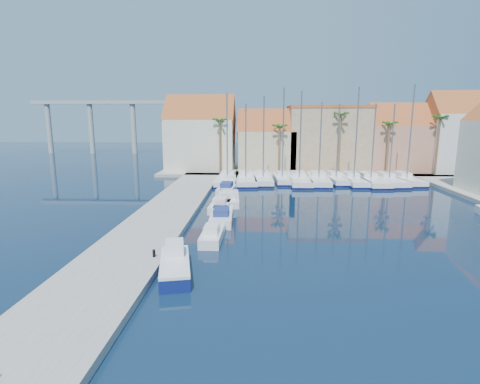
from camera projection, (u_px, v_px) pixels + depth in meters
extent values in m
plane|color=black|center=(251.00, 282.00, 22.91)|extent=(260.00, 260.00, 0.00)
cube|color=gray|center=(161.00, 218.00, 36.50)|extent=(6.00, 77.00, 0.50)
cube|color=gray|center=(309.00, 170.00, 69.43)|extent=(54.00, 16.00, 0.50)
cylinder|color=black|center=(154.00, 253.00, 25.60)|extent=(0.21, 0.21, 0.51)
cube|color=navy|center=(175.00, 269.00, 23.89)|extent=(2.90, 5.68, 0.81)
cube|color=white|center=(175.00, 261.00, 23.79)|extent=(2.90, 5.68, 0.18)
cube|color=white|center=(175.00, 248.00, 24.75)|extent=(1.45, 1.66, 0.99)
cube|color=white|center=(213.00, 235.00, 30.64)|extent=(1.69, 5.06, 0.80)
cube|color=white|center=(212.00, 229.00, 30.01)|extent=(1.16, 1.78, 0.60)
cube|color=white|center=(222.00, 217.00, 36.49)|extent=(2.30, 6.50, 0.80)
cube|color=navy|center=(221.00, 211.00, 35.72)|extent=(1.52, 2.30, 0.60)
cube|color=white|center=(221.00, 205.00, 41.18)|extent=(2.26, 6.15, 0.80)
cube|color=white|center=(220.00, 200.00, 40.46)|extent=(1.47, 2.19, 0.60)
cube|color=white|center=(229.00, 199.00, 44.60)|extent=(2.92, 7.61, 0.80)
cube|color=white|center=(229.00, 194.00, 43.74)|extent=(1.86, 2.73, 0.60)
cube|color=white|center=(228.00, 189.00, 50.84)|extent=(2.66, 6.70, 0.80)
cube|color=navy|center=(227.00, 184.00, 50.07)|extent=(1.66, 2.41, 0.60)
cube|color=white|center=(228.00, 182.00, 55.74)|extent=(2.72, 7.22, 0.80)
cube|color=white|center=(228.00, 179.00, 54.91)|extent=(1.74, 2.58, 0.60)
cube|color=white|center=(232.00, 177.00, 61.21)|extent=(1.98, 5.87, 0.80)
cube|color=white|center=(232.00, 173.00, 60.50)|extent=(1.35, 2.07, 0.60)
cube|color=white|center=(228.00, 179.00, 57.87)|extent=(3.17, 11.71, 1.00)
cube|color=#0D0F42|center=(228.00, 181.00, 57.93)|extent=(3.23, 11.77, 0.28)
cube|color=white|center=(228.00, 173.00, 58.86)|extent=(2.16, 3.53, 0.60)
cylinder|color=slate|center=(227.00, 136.00, 55.99)|extent=(0.20, 0.20, 12.39)
cube|color=white|center=(246.00, 179.00, 57.93)|extent=(3.77, 11.53, 1.00)
cube|color=#0D0F42|center=(245.00, 181.00, 57.99)|extent=(3.84, 11.60, 0.28)
cube|color=white|center=(245.00, 173.00, 58.89)|extent=(2.31, 3.55, 0.60)
cylinder|color=slate|center=(246.00, 141.00, 56.21)|extent=(0.20, 0.20, 10.89)
cube|color=white|center=(263.00, 179.00, 58.04)|extent=(3.09, 10.45, 1.00)
cube|color=#0D0F42|center=(263.00, 181.00, 58.10)|extent=(3.15, 10.51, 0.28)
cube|color=white|center=(263.00, 173.00, 58.90)|extent=(2.00, 3.18, 0.60)
cylinder|color=slate|center=(264.00, 137.00, 56.26)|extent=(0.20, 0.20, 12.07)
cube|color=white|center=(282.00, 179.00, 58.00)|extent=(2.52, 8.29, 1.00)
cube|color=#0D0F42|center=(282.00, 181.00, 58.06)|extent=(2.59, 8.36, 0.28)
cube|color=white|center=(281.00, 173.00, 58.65)|extent=(1.61, 2.53, 0.60)
cylinder|color=slate|center=(283.00, 133.00, 56.20)|extent=(0.20, 0.20, 13.24)
cube|color=white|center=(299.00, 180.00, 57.42)|extent=(3.07, 11.53, 1.00)
cube|color=#0D0F42|center=(299.00, 182.00, 57.48)|extent=(3.13, 11.59, 0.28)
cube|color=white|center=(298.00, 174.00, 58.39)|extent=(2.12, 3.47, 0.60)
cylinder|color=slate|center=(301.00, 135.00, 55.52)|extent=(0.20, 0.20, 12.71)
cube|color=white|center=(318.00, 180.00, 57.50)|extent=(3.59, 11.34, 1.00)
cube|color=#0D0F42|center=(318.00, 182.00, 57.56)|extent=(3.65, 11.40, 0.28)
cube|color=white|center=(318.00, 174.00, 58.43)|extent=(2.24, 3.47, 0.60)
cylinder|color=slate|center=(320.00, 140.00, 55.77)|extent=(0.20, 0.20, 11.10)
cube|color=white|center=(335.00, 179.00, 57.90)|extent=(3.00, 9.07, 1.00)
cube|color=#0D0F42|center=(335.00, 181.00, 57.97)|extent=(3.06, 9.13, 0.28)
cube|color=white|center=(334.00, 173.00, 58.62)|extent=(1.82, 2.79, 0.60)
cylinder|color=slate|center=(338.00, 141.00, 56.30)|extent=(0.20, 0.20, 10.91)
cube|color=white|center=(353.00, 180.00, 57.06)|extent=(2.89, 10.39, 1.00)
cube|color=#0D0F42|center=(353.00, 182.00, 57.12)|extent=(2.95, 10.45, 0.28)
cube|color=white|center=(351.00, 174.00, 57.92)|extent=(1.94, 3.14, 0.60)
cylinder|color=slate|center=(357.00, 133.00, 55.16)|extent=(0.20, 0.20, 13.24)
cube|color=white|center=(369.00, 180.00, 56.89)|extent=(3.44, 11.48, 1.00)
cube|color=#0D0F42|center=(369.00, 183.00, 56.95)|extent=(3.50, 11.54, 0.28)
cube|color=white|center=(367.00, 174.00, 57.84)|extent=(2.21, 3.50, 0.60)
cylinder|color=slate|center=(373.00, 141.00, 55.17)|extent=(0.20, 0.20, 10.92)
cube|color=white|center=(388.00, 181.00, 56.79)|extent=(3.48, 10.27, 1.00)
cube|color=#0D0F42|center=(387.00, 183.00, 56.85)|extent=(3.54, 10.34, 0.28)
cube|color=white|center=(385.00, 174.00, 57.62)|extent=(2.09, 3.17, 0.60)
cylinder|color=slate|center=(392.00, 141.00, 55.13)|extent=(0.20, 0.20, 10.89)
cube|color=white|center=(405.00, 180.00, 57.32)|extent=(3.17, 9.65, 1.00)
cube|color=#0D0F42|center=(405.00, 182.00, 57.39)|extent=(3.23, 9.71, 0.28)
cube|color=white|center=(403.00, 174.00, 58.10)|extent=(1.93, 2.97, 0.60)
cylinder|color=slate|center=(411.00, 132.00, 55.42)|extent=(0.20, 0.20, 13.68)
cube|color=beige|center=(201.00, 145.00, 68.44)|extent=(12.00, 9.00, 9.00)
cube|color=#974321|center=(201.00, 120.00, 67.56)|extent=(12.30, 9.00, 9.00)
cube|color=tan|center=(267.00, 151.00, 68.08)|extent=(10.00, 8.00, 7.00)
cube|color=#974321|center=(267.00, 131.00, 67.40)|extent=(10.30, 8.00, 8.00)
cube|color=#997F5E|center=(327.00, 139.00, 68.17)|extent=(14.00, 10.00, 11.00)
cube|color=#974321|center=(329.00, 107.00, 67.05)|extent=(14.20, 10.20, 0.50)
cube|color=tan|center=(395.00, 148.00, 66.94)|extent=(10.00, 8.00, 8.00)
cube|color=#974321|center=(397.00, 126.00, 66.15)|extent=(10.30, 8.00, 8.00)
cube|color=silver|center=(450.00, 143.00, 65.35)|extent=(8.00, 8.00, 10.00)
cube|color=#974321|center=(453.00, 114.00, 64.37)|extent=(8.30, 8.00, 8.00)
cylinder|color=brown|center=(220.00, 147.00, 63.36)|extent=(0.36, 0.36, 9.00)
sphere|color=#275A19|center=(220.00, 121.00, 62.51)|extent=(2.60, 2.60, 2.60)
cylinder|color=brown|center=(279.00, 150.00, 63.00)|extent=(0.36, 0.36, 8.00)
sphere|color=#275A19|center=(280.00, 127.00, 62.24)|extent=(2.60, 2.60, 2.60)
cylinder|color=brown|center=(339.00, 144.00, 62.34)|extent=(0.36, 0.36, 10.00)
sphere|color=#275A19|center=(341.00, 115.00, 61.40)|extent=(2.60, 2.60, 2.60)
cylinder|color=brown|center=(388.00, 149.00, 62.13)|extent=(0.36, 0.36, 8.50)
sphere|color=#275A19|center=(390.00, 124.00, 61.33)|extent=(2.60, 2.60, 2.60)
cylinder|color=brown|center=(437.00, 146.00, 61.66)|extent=(0.36, 0.36, 9.50)
sphere|color=#275A19|center=(440.00, 118.00, 60.76)|extent=(2.60, 2.60, 2.60)
cube|color=#9E9E99|center=(118.00, 102.00, 102.25)|extent=(48.00, 2.20, 0.90)
cylinder|color=#9E9E99|center=(49.00, 128.00, 104.53)|extent=(1.40, 1.40, 14.00)
cylinder|color=#9E9E99|center=(91.00, 128.00, 103.98)|extent=(1.40, 1.40, 14.00)
cylinder|color=#9E9E99|center=(134.00, 128.00, 103.43)|extent=(1.40, 1.40, 14.00)
cylinder|color=#9E9E99|center=(177.00, 128.00, 102.88)|extent=(1.40, 1.40, 14.00)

